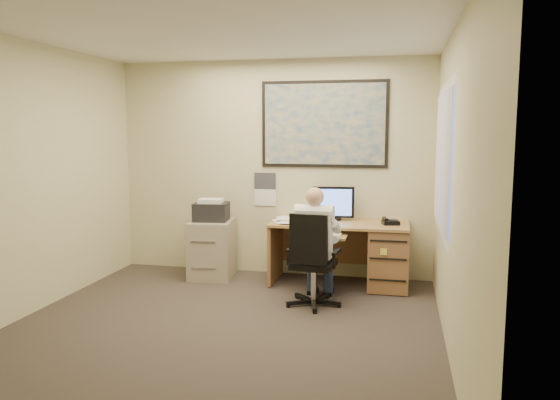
% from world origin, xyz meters
% --- Properties ---
extents(room_shell, '(4.00, 4.50, 2.70)m').
position_xyz_m(room_shell, '(0.00, 0.00, 1.35)').
color(room_shell, '#362F2A').
rests_on(room_shell, ground).
extents(desk, '(1.60, 0.97, 1.15)m').
position_xyz_m(desk, '(1.22, 1.90, 0.45)').
color(desk, '#AD844A').
rests_on(desk, ground).
extents(world_map, '(1.56, 0.03, 1.06)m').
position_xyz_m(world_map, '(0.65, 2.23, 1.90)').
color(world_map, '#1E4C93').
rests_on(world_map, room_shell).
extents(wall_calendar, '(0.28, 0.01, 0.42)m').
position_xyz_m(wall_calendar, '(-0.10, 2.24, 1.08)').
color(wall_calendar, white).
rests_on(wall_calendar, room_shell).
extents(window_blinds, '(0.06, 1.40, 1.30)m').
position_xyz_m(window_blinds, '(1.97, 0.80, 1.55)').
color(window_blinds, beige).
rests_on(window_blinds, room_shell).
extents(filing_cabinet, '(0.58, 0.67, 0.99)m').
position_xyz_m(filing_cabinet, '(-0.69, 1.88, 0.42)').
color(filing_cabinet, '#A29683').
rests_on(filing_cabinet, ground).
extents(office_chair, '(0.65, 0.65, 1.00)m').
position_xyz_m(office_chair, '(0.73, 1.00, 0.29)').
color(office_chair, black).
rests_on(office_chair, ground).
extents(person, '(0.55, 0.76, 1.24)m').
position_xyz_m(person, '(0.72, 1.07, 0.62)').
color(person, white).
rests_on(person, office_chair).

